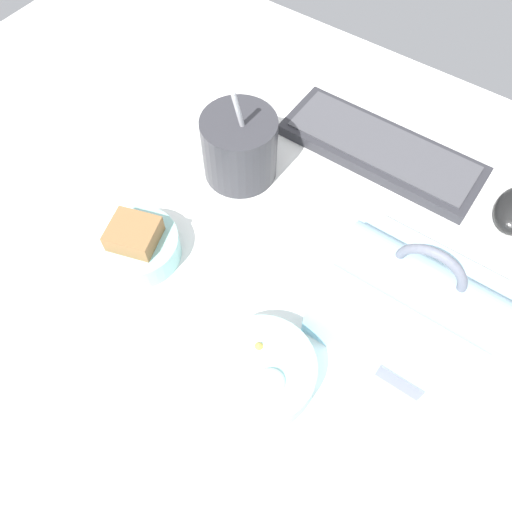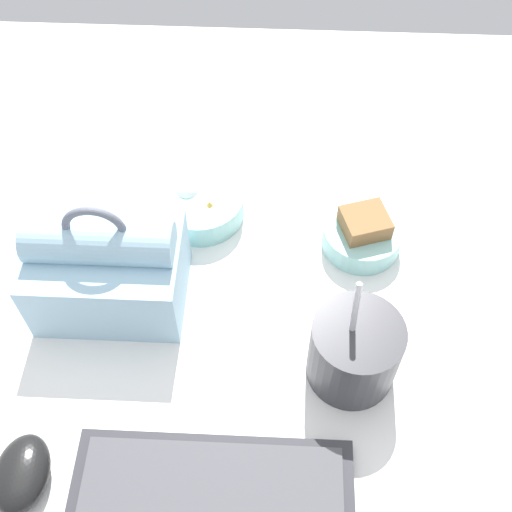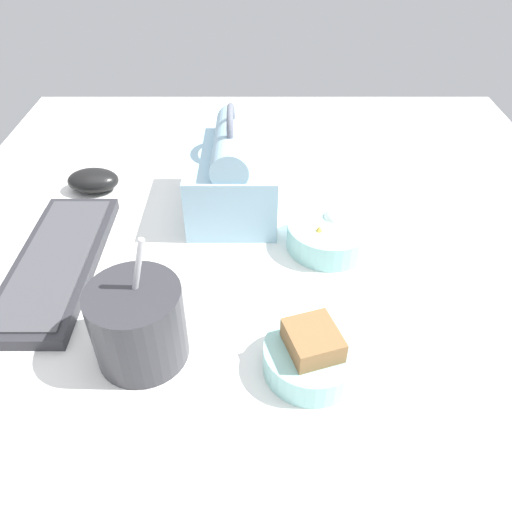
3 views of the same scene
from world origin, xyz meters
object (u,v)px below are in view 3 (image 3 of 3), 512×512
(keyboard, at_px, (57,262))
(bento_bowl_snacks, at_px, (328,234))
(lunch_bag, at_px, (233,175))
(bento_bowl_sandwich, at_px, (311,355))
(computer_mouse, at_px, (93,180))
(soup_cup, at_px, (138,323))

(keyboard, bearing_deg, bento_bowl_snacks, -82.70)
(lunch_bag, relative_size, bento_bowl_sandwich, 1.73)
(computer_mouse, bearing_deg, bento_bowl_snacks, -112.11)
(bento_bowl_sandwich, bearing_deg, computer_mouse, 41.67)
(soup_cup, distance_m, computer_mouse, 0.40)
(lunch_bag, bearing_deg, bento_bowl_snacks, -124.84)
(bento_bowl_snacks, xyz_separation_m, computer_mouse, (0.16, 0.40, -0.00))
(lunch_bag, height_order, bento_bowl_snacks, lunch_bag)
(lunch_bag, bearing_deg, computer_mouse, 76.74)
(lunch_bag, bearing_deg, soup_cup, 162.56)
(bento_bowl_snacks, bearing_deg, bento_bowl_sandwich, 168.80)
(lunch_bag, distance_m, computer_mouse, 0.26)
(keyboard, relative_size, soup_cup, 1.85)
(keyboard, bearing_deg, bento_bowl_sandwich, -117.34)
(lunch_bag, bearing_deg, bento_bowl_sandwich, -163.23)
(lunch_bag, height_order, computer_mouse, lunch_bag)
(keyboard, height_order, bento_bowl_snacks, bento_bowl_snacks)
(lunch_bag, xyz_separation_m, soup_cup, (-0.31, 0.10, -0.01))
(soup_cup, bearing_deg, computer_mouse, 22.29)
(keyboard, height_order, computer_mouse, computer_mouse)
(bento_bowl_snacks, bearing_deg, computer_mouse, 67.89)
(soup_cup, height_order, bento_bowl_sandwich, soup_cup)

